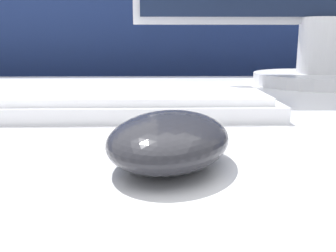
{
  "coord_description": "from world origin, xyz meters",
  "views": [
    {
      "loc": [
        -0.08,
        -0.43,
        0.85
      ],
      "look_at": [
        -0.07,
        -0.15,
        0.78
      ],
      "focal_mm": 42.0,
      "sensor_mm": 36.0,
      "label": 1
    }
  ],
  "objects": [
    {
      "name": "partition_panel",
      "position": [
        0.0,
        0.55,
        0.56
      ],
      "size": [
        5.0,
        0.03,
        1.11
      ],
      "color": "navy",
      "rests_on": "ground_plane"
    },
    {
      "name": "computer_mouse_near",
      "position": [
        -0.07,
        -0.18,
        0.78
      ],
      "size": [
        0.1,
        0.12,
        0.03
      ],
      "rotation": [
        0.0,
        0.0,
        -0.29
      ],
      "color": "#232328",
      "rests_on": "desk"
    },
    {
      "name": "keyboard",
      "position": [
        -0.17,
        -0.01,
        0.78
      ],
      "size": [
        0.44,
        0.12,
        0.02
      ],
      "rotation": [
        0.0,
        0.0,
        0.01
      ],
      "color": "silver",
      "rests_on": "desk"
    }
  ]
}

